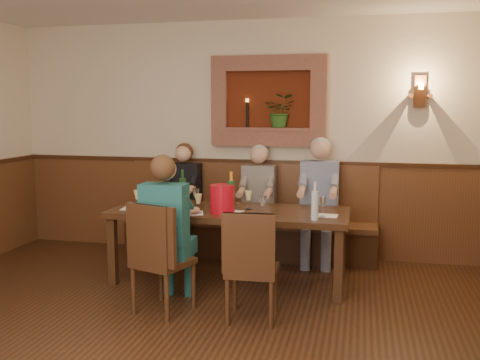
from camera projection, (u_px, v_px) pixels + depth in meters
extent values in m
cube|color=beige|center=(252.00, 139.00, 6.45)|extent=(6.00, 0.04, 2.80)
cube|color=#593319|center=(252.00, 208.00, 6.55)|extent=(6.00, 0.04, 1.10)
cube|color=#381E0F|center=(252.00, 162.00, 6.47)|extent=(6.02, 0.06, 0.05)
cube|color=#551D0C|center=(269.00, 101.00, 6.33)|extent=(1.00, 0.02, 0.70)
cube|color=#905449|center=(268.00, 63.00, 6.22)|extent=(1.36, 0.12, 0.18)
cube|color=#905449|center=(268.00, 139.00, 6.34)|extent=(1.36, 0.12, 0.18)
cube|color=#905449|center=(220.00, 101.00, 6.41)|extent=(0.18, 0.12, 0.70)
cube|color=#905449|center=(318.00, 101.00, 6.15)|extent=(0.18, 0.12, 0.70)
cube|color=#905449|center=(268.00, 129.00, 6.33)|extent=(1.00, 0.14, 0.04)
imported|color=#2A541D|center=(280.00, 111.00, 6.27)|extent=(0.35, 0.30, 0.39)
cylinder|color=black|center=(247.00, 115.00, 6.36)|extent=(0.03, 0.03, 0.30)
cylinder|color=#FFBF59|center=(247.00, 100.00, 6.34)|extent=(0.04, 0.04, 0.04)
cube|color=#593319|center=(420.00, 92.00, 5.90)|extent=(0.12, 0.08, 0.35)
cylinder|color=#593319|center=(411.00, 96.00, 5.87)|extent=(0.05, 0.18, 0.05)
cylinder|color=#593319|center=(430.00, 96.00, 5.82)|extent=(0.05, 0.18, 0.05)
cylinder|color=#FFBF59|center=(421.00, 87.00, 5.77)|extent=(0.06, 0.06, 0.06)
cube|color=black|center=(229.00, 212.00, 5.43)|extent=(2.40, 0.90, 0.06)
cube|color=black|center=(113.00, 251.00, 5.37)|extent=(0.08, 0.08, 0.69)
cube|color=black|center=(338.00, 266.00, 4.88)|extent=(0.08, 0.08, 0.69)
cube|color=black|center=(142.00, 234.00, 6.09)|extent=(0.08, 0.08, 0.69)
cube|color=black|center=(342.00, 245.00, 5.59)|extent=(0.08, 0.08, 0.69)
cube|color=#381E0F|center=(248.00, 240.00, 6.38)|extent=(3.00, 0.40, 0.40)
cube|color=#593319|center=(248.00, 222.00, 6.35)|extent=(3.00, 0.45, 0.06)
cube|color=#593319|center=(251.00, 190.00, 6.49)|extent=(3.00, 0.06, 0.66)
cube|color=black|center=(164.00, 288.00, 4.70)|extent=(0.52, 0.52, 0.41)
cube|color=black|center=(163.00, 262.00, 4.67)|extent=(0.55, 0.55, 0.05)
cube|color=black|center=(147.00, 235.00, 4.46)|extent=(0.42, 0.18, 0.52)
cube|color=black|center=(252.00, 296.00, 4.52)|extent=(0.42, 0.42, 0.40)
cube|color=black|center=(252.00, 270.00, 4.49)|extent=(0.44, 0.44, 0.05)
cube|color=black|center=(249.00, 244.00, 4.27)|extent=(0.42, 0.06, 0.50)
cube|color=black|center=(181.00, 238.00, 6.42)|extent=(0.39, 0.41, 0.45)
cube|color=black|center=(185.00, 184.00, 6.49)|extent=(0.39, 0.20, 0.51)
sphere|color=#D8A384|center=(183.00, 154.00, 6.40)|extent=(0.19, 0.19, 0.19)
sphere|color=#4C2D19|center=(184.00, 152.00, 6.44)|extent=(0.21, 0.21, 0.21)
cube|color=#55504E|center=(256.00, 242.00, 6.22)|extent=(0.39, 0.41, 0.45)
cube|color=#55504E|center=(259.00, 187.00, 6.28)|extent=(0.39, 0.20, 0.51)
sphere|color=#D8A384|center=(259.00, 155.00, 6.19)|extent=(0.19, 0.19, 0.19)
sphere|color=#B2B2B2|center=(259.00, 153.00, 6.24)|extent=(0.21, 0.21, 0.21)
cube|color=navy|center=(317.00, 246.00, 6.05)|extent=(0.43, 0.45, 0.45)
cube|color=navy|center=(320.00, 185.00, 6.12)|extent=(0.43, 0.22, 0.56)
sphere|color=#D8A384|center=(320.00, 150.00, 6.03)|extent=(0.21, 0.21, 0.21)
sphere|color=#B2B2B2|center=(320.00, 148.00, 6.07)|extent=(0.23, 0.23, 0.23)
cube|color=#163C4F|center=(172.00, 278.00, 4.90)|extent=(0.40, 0.42, 0.45)
cube|color=#163C4F|center=(164.00, 214.00, 4.65)|extent=(0.40, 0.21, 0.53)
sphere|color=#D8A384|center=(165.00, 169.00, 4.64)|extent=(0.20, 0.20, 0.20)
sphere|color=#4C2D19|center=(163.00, 167.00, 4.59)|extent=(0.22, 0.22, 0.22)
cylinder|color=red|center=(222.00, 199.00, 5.26)|extent=(0.30, 0.30, 0.28)
cylinder|color=#19471E|center=(231.00, 196.00, 5.31)|extent=(0.07, 0.07, 0.31)
cylinder|color=orange|center=(231.00, 176.00, 5.29)|extent=(0.03, 0.03, 0.09)
cylinder|color=#19471E|center=(183.00, 193.00, 5.58)|extent=(0.09, 0.09, 0.30)
cylinder|color=#19471E|center=(182.00, 174.00, 5.55)|extent=(0.04, 0.04, 0.09)
cylinder|color=silver|center=(315.00, 206.00, 4.92)|extent=(0.08, 0.08, 0.27)
cylinder|color=silver|center=(315.00, 186.00, 4.89)|extent=(0.03, 0.03, 0.09)
cube|color=white|center=(137.00, 208.00, 5.49)|extent=(0.33, 0.25, 0.00)
cube|color=white|center=(229.00, 211.00, 5.34)|extent=(0.30, 0.26, 0.00)
cube|color=white|center=(325.00, 216.00, 5.12)|extent=(0.26, 0.19, 0.00)
cube|color=white|center=(188.00, 213.00, 5.24)|extent=(0.36, 0.30, 0.00)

